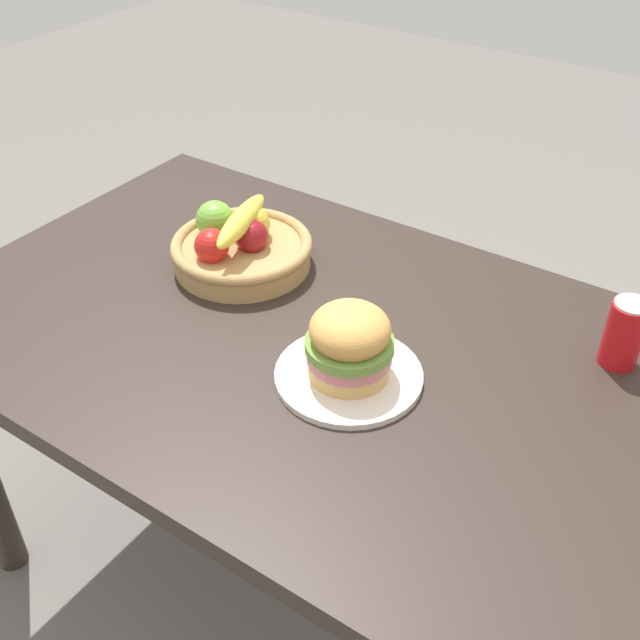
{
  "coord_description": "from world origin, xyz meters",
  "views": [
    {
      "loc": [
        0.66,
        -0.9,
        1.61
      ],
      "look_at": [
        0.06,
        -0.02,
        0.81
      ],
      "focal_mm": 42.86,
      "sensor_mm": 36.0,
      "label": 1
    }
  ],
  "objects": [
    {
      "name": "ground_plane",
      "position": [
        0.0,
        0.0,
        0.0
      ],
      "size": [
        8.0,
        8.0,
        0.0
      ],
      "primitive_type": "plane",
      "color": "slate"
    },
    {
      "name": "dining_table",
      "position": [
        0.0,
        0.0,
        0.65
      ],
      "size": [
        1.4,
        0.9,
        0.75
      ],
      "color": "#2D231E",
      "rests_on": "ground_plane"
    },
    {
      "name": "plate",
      "position": [
        0.15,
        -0.06,
        0.76
      ],
      "size": [
        0.25,
        0.25,
        0.01
      ],
      "primitive_type": "cylinder",
      "color": "silver",
      "rests_on": "dining_table"
    },
    {
      "name": "sandwich",
      "position": [
        0.15,
        -0.06,
        0.83
      ],
      "size": [
        0.15,
        0.15,
        0.13
      ],
      "color": "#DBAD60",
      "rests_on": "plate"
    },
    {
      "name": "soda_can",
      "position": [
        0.51,
        0.24,
        0.81
      ],
      "size": [
        0.07,
        0.07,
        0.13
      ],
      "color": "red",
      "rests_on": "dining_table"
    },
    {
      "name": "fruit_basket",
      "position": [
        -0.23,
        0.12,
        0.8
      ],
      "size": [
        0.29,
        0.29,
        0.14
      ],
      "color": "tan",
      "rests_on": "dining_table"
    }
  ]
}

